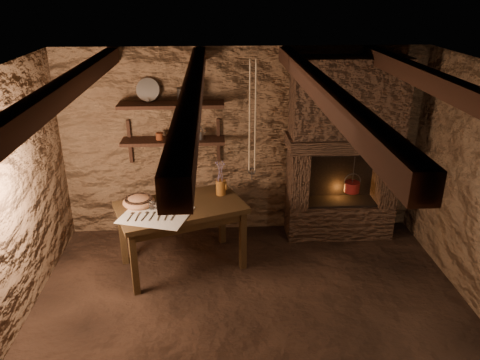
{
  "coord_description": "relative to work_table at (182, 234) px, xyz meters",
  "views": [
    {
      "loc": [
        -0.34,
        -3.63,
        3.07
      ],
      "look_at": [
        -0.09,
        0.9,
        1.16
      ],
      "focal_mm": 35.0,
      "sensor_mm": 36.0,
      "label": 1
    }
  ],
  "objects": [
    {
      "name": "floor",
      "position": [
        0.74,
        -1.1,
        -0.42
      ],
      "size": [
        4.5,
        4.5,
        0.0
      ],
      "primitive_type": "plane",
      "color": "black",
      "rests_on": "ground"
    },
    {
      "name": "back_wall",
      "position": [
        0.74,
        0.9,
        0.78
      ],
      "size": [
        4.5,
        0.04,
        2.4
      ],
      "primitive_type": "cube",
      "color": "brown",
      "rests_on": "floor"
    },
    {
      "name": "ceiling",
      "position": [
        0.74,
        -1.1,
        1.98
      ],
      "size": [
        4.5,
        4.0,
        0.04
      ],
      "primitive_type": "cube",
      "color": "black",
      "rests_on": "back_wall"
    },
    {
      "name": "beam_far_left",
      "position": [
        -0.76,
        -1.1,
        1.89
      ],
      "size": [
        0.14,
        3.95,
        0.16
      ],
      "primitive_type": "cube",
      "color": "black",
      "rests_on": "ceiling"
    },
    {
      "name": "beam_mid_left",
      "position": [
        0.24,
        -1.1,
        1.89
      ],
      "size": [
        0.14,
        3.95,
        0.16
      ],
      "primitive_type": "cube",
      "color": "black",
      "rests_on": "ceiling"
    },
    {
      "name": "beam_mid_right",
      "position": [
        1.24,
        -1.1,
        1.89
      ],
      "size": [
        0.14,
        3.95,
        0.16
      ],
      "primitive_type": "cube",
      "color": "black",
      "rests_on": "ceiling"
    },
    {
      "name": "beam_far_right",
      "position": [
        2.24,
        -1.1,
        1.89
      ],
      "size": [
        0.14,
        3.95,
        0.16
      ],
      "primitive_type": "cube",
      "color": "black",
      "rests_on": "ceiling"
    },
    {
      "name": "shelf_lower",
      "position": [
        -0.11,
        0.74,
        0.88
      ],
      "size": [
        1.25,
        0.3,
        0.04
      ],
      "primitive_type": "cube",
      "color": "black",
      "rests_on": "back_wall"
    },
    {
      "name": "shelf_upper",
      "position": [
        -0.11,
        0.74,
        1.33
      ],
      "size": [
        1.25,
        0.3,
        0.04
      ],
      "primitive_type": "cube",
      "color": "black",
      "rests_on": "back_wall"
    },
    {
      "name": "hearth",
      "position": [
        1.99,
        0.67,
        0.8
      ],
      "size": [
        1.43,
        0.51,
        2.3
      ],
      "color": "#3C281E",
      "rests_on": "floor"
    },
    {
      "name": "work_table",
      "position": [
        0.0,
        0.0,
        0.0
      ],
      "size": [
        1.57,
        1.22,
        0.79
      ],
      "rotation": [
        0.0,
        0.0,
        0.35
      ],
      "color": "#2F2010",
      "rests_on": "floor"
    },
    {
      "name": "linen_cloth",
      "position": [
        -0.25,
        -0.23,
        0.37
      ],
      "size": [
        0.83,
        0.74,
        0.01
      ],
      "primitive_type": "cube",
      "rotation": [
        0.0,
        0.0,
        -0.3
      ],
      "color": "beige",
      "rests_on": "work_table"
    },
    {
      "name": "pewter_cutlery_row",
      "position": [
        -0.25,
        -0.25,
        0.38
      ],
      "size": [
        0.62,
        0.38,
        0.01
      ],
      "primitive_type": null,
      "rotation": [
        0.0,
        0.0,
        -0.3
      ],
      "color": "gray",
      "rests_on": "linen_cloth"
    },
    {
      "name": "drinking_glasses",
      "position": [
        -0.22,
        -0.1,
        0.42
      ],
      "size": [
        0.22,
        0.07,
        0.09
      ],
      "primitive_type": null,
      "color": "silver",
      "rests_on": "linen_cloth"
    },
    {
      "name": "stoneware_jug",
      "position": [
        0.46,
        0.27,
        0.54
      ],
      "size": [
        0.14,
        0.14,
        0.41
      ],
      "rotation": [
        0.0,
        0.0,
        0.24
      ],
      "color": "brown",
      "rests_on": "work_table"
    },
    {
      "name": "wooden_bowl",
      "position": [
        -0.46,
        0.02,
        0.41
      ],
      "size": [
        0.43,
        0.43,
        0.13
      ],
      "primitive_type": "ellipsoid",
      "rotation": [
        0.0,
        0.0,
        -0.25
      ],
      "color": "#986341",
      "rests_on": "work_table"
    },
    {
      "name": "iron_stockpot",
      "position": [
        0.08,
        0.74,
        1.43
      ],
      "size": [
        0.21,
        0.21,
        0.16
      ],
      "primitive_type": "cylinder",
      "rotation": [
        0.0,
        0.0,
        0.01
      ],
      "color": "#322F2D",
      "rests_on": "shelf_upper"
    },
    {
      "name": "tin_pan",
      "position": [
        -0.38,
        0.84,
        1.48
      ],
      "size": [
        0.29,
        0.15,
        0.28
      ],
      "primitive_type": "cylinder",
      "rotation": [
        1.26,
        0.0,
        -0.09
      ],
      "color": "#A5A59F",
      "rests_on": "shelf_upper"
    },
    {
      "name": "small_kettle",
      "position": [
        0.2,
        0.74,
        0.95
      ],
      "size": [
        0.16,
        0.13,
        0.16
      ],
      "primitive_type": null,
      "rotation": [
        0.0,
        0.0,
        0.13
      ],
      "color": "#A5A59F",
      "rests_on": "shelf_lower"
    },
    {
      "name": "rusty_tin",
      "position": [
        -0.27,
        0.74,
        0.94
      ],
      "size": [
        0.11,
        0.11,
        0.09
      ],
      "primitive_type": "cylinder",
      "rotation": [
        0.0,
        0.0,
        -0.41
      ],
      "color": "#5A2512",
      "rests_on": "shelf_lower"
    },
    {
      "name": "red_pot",
      "position": [
        2.13,
        0.62,
        0.27
      ],
      "size": [
        0.23,
        0.23,
        0.54
      ],
      "rotation": [
        0.0,
        0.0,
        0.24
      ],
      "color": "maroon",
      "rests_on": "hearth"
    },
    {
      "name": "hanging_ropes",
      "position": [
        0.79,
        -0.05,
        1.38
      ],
      "size": [
        0.08,
        0.08,
        1.2
      ],
      "primitive_type": null,
      "color": "beige",
      "rests_on": "ceiling"
    }
  ]
}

